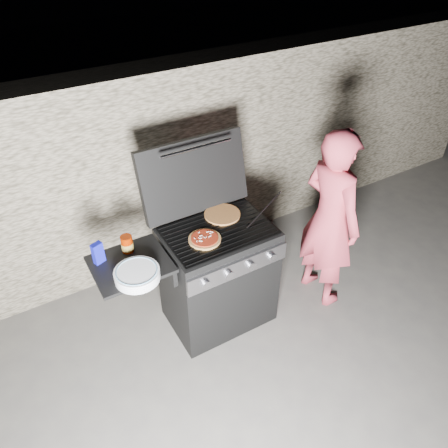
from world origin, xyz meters
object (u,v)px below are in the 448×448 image
pizza_topped (205,239)px  person (330,220)px  gas_grill (190,288)px  sauce_jar (127,244)px

pizza_topped → person: bearing=-7.6°
pizza_topped → gas_grill: bearing=157.2°
gas_grill → pizza_topped: size_ratio=5.84×
person → pizza_topped: bearing=80.2°
gas_grill → sauce_jar: bearing=162.1°
sauce_jar → person: person is taller
gas_grill → person: person is taller
gas_grill → sauce_jar: (-0.39, 0.12, 0.51)m
gas_grill → person: size_ratio=0.85×
pizza_topped → sauce_jar: sauce_jar is taller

